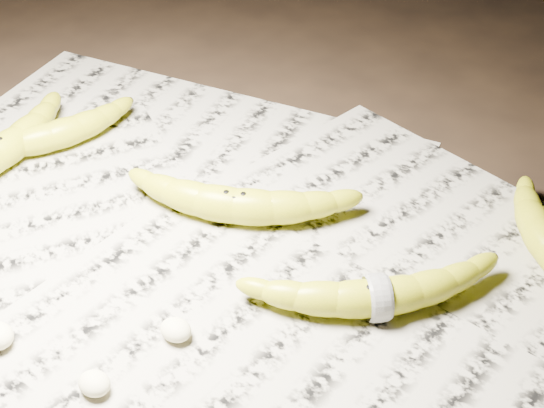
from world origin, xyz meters
The scene contains 8 objects.
ground centered at (0.00, 0.00, 0.00)m, with size 3.00×3.00×0.00m, color black.
newspaper_patch centered at (0.00, -0.02, 0.00)m, with size 0.90×0.70×0.01m, color #A19C8A.
banana_left_b centered at (-0.28, 0.02, 0.03)m, with size 0.18×0.06×0.04m, color gold, non-canonical shape.
banana_center centered at (-0.03, 0.05, 0.03)m, with size 0.21×0.06×0.04m, color gold, non-canonical shape.
banana_taped centered at (0.16, 0.02, 0.03)m, with size 0.21×0.06×0.04m, color gold, non-canonical shape.
measuring_tape centered at (0.16, 0.02, 0.03)m, with size 0.05×0.05×0.00m, color white.
flesh_chunk_b centered at (0.01, -0.19, 0.02)m, with size 0.03×0.02×0.02m, color beige.
flesh_chunk_c centered at (0.03, -0.11, 0.02)m, with size 0.03×0.02×0.02m, color beige.
Camera 1 is at (0.36, -0.42, 0.52)m, focal length 50.00 mm.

